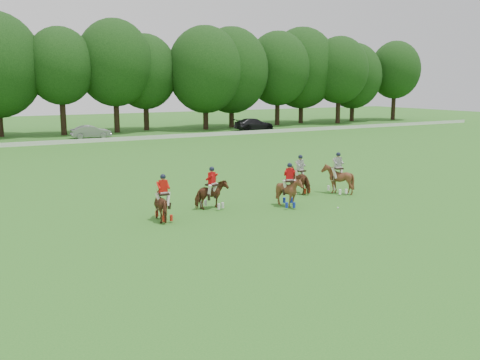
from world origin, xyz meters
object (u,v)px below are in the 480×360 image
polo_red_a (164,204)px  polo_stripe_a (300,179)px  car_mid (91,132)px  polo_red_c (289,191)px  polo_red_b (212,194)px  polo_stripe_b (338,179)px  polo_ball (338,208)px  car_right (254,124)px

polo_red_a → polo_stripe_a: size_ratio=0.98×
car_mid → polo_red_c: bearing=-175.8°
polo_red_a → polo_red_b: 3.13m
polo_red_c → polo_stripe_b: (4.34, 1.44, 0.05)m
polo_stripe_b → polo_red_b: bearing=179.4°
polo_stripe_a → polo_ball: size_ratio=24.80×
polo_red_c → polo_stripe_b: polo_stripe_b is taller
polo_red_a → car_right: bearing=54.4°
polo_red_a → polo_ball: size_ratio=24.27×
car_right → polo_stripe_b: size_ratio=2.27×
polo_red_c → polo_stripe_b: 4.57m
polo_red_a → polo_stripe_a: bearing=12.5°
car_right → polo_stripe_a: size_ratio=2.44×
car_mid → polo_red_b: 38.17m
polo_red_b → polo_red_c: size_ratio=0.95×
polo_red_c → polo_stripe_a: (2.51, 2.58, -0.02)m
car_right → polo_red_b: 45.51m
polo_ball → polo_red_c: bearing=141.1°
car_mid → polo_red_b: size_ratio=2.06×
car_right → polo_stripe_b: bearing=159.4°
polo_red_c → polo_stripe_b: bearing=18.3°
polo_red_b → polo_ball: polo_red_b is taller
car_mid → car_right: bearing=-86.4°
polo_stripe_b → polo_ball: 3.93m
polo_red_b → polo_red_c: (3.68, -1.52, 0.06)m
car_mid → polo_red_b: polo_red_b is taller
polo_red_a → polo_stripe_b: polo_stripe_b is taller
car_right → polo_red_a: 47.99m
polo_red_c → polo_ball: bearing=-38.9°
car_right → polo_red_b: polo_red_b is taller
polo_stripe_b → polo_stripe_a: bearing=148.0°
polo_red_c → polo_ball: 2.60m
car_mid → car_right: size_ratio=0.82×
polo_stripe_b → polo_ball: size_ratio=26.59×
polo_red_b → polo_stripe_b: (8.01, -0.08, 0.11)m
polo_ball → polo_red_b: bearing=151.2°
polo_red_b → polo_ball: 6.44m
car_right → polo_ball: (-19.38, -41.11, -0.74)m
car_mid → polo_ball: car_mid is taller
car_right → polo_red_b: size_ratio=2.51×
polo_stripe_b → polo_ball: polo_stripe_b is taller
car_mid → polo_red_a: polo_red_a is taller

